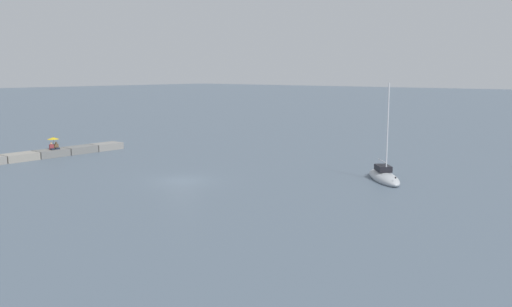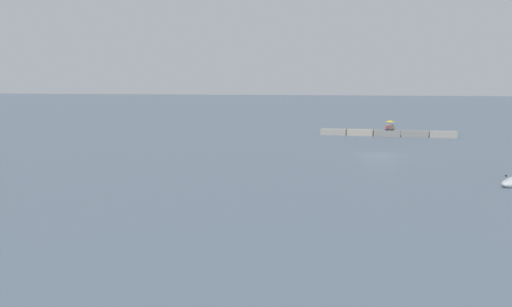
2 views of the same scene
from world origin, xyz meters
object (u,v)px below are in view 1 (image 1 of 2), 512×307
person_seated_brown_left (57,147)px  umbrella_open_yellow (53,138)px  person_seated_maroon_right (52,147)px  sailboat_grey_far (384,177)px

person_seated_brown_left → umbrella_open_yellow: size_ratio=0.58×
person_seated_maroon_right → sailboat_grey_far: bearing=118.7°
umbrella_open_yellow → person_seated_brown_left: bearing=163.8°
person_seated_brown_left → sailboat_grey_far: sailboat_grey_far is taller
person_seated_brown_left → person_seated_maroon_right: same height
person_seated_brown_left → person_seated_maroon_right: size_ratio=1.00×
person_seated_brown_left → sailboat_grey_far: bearing=117.7°
person_seated_brown_left → person_seated_maroon_right: (0.56, 0.08, 0.00)m
person_seated_maroon_right → umbrella_open_yellow: umbrella_open_yellow is taller
umbrella_open_yellow → sailboat_grey_far: (-9.74, 30.70, -1.52)m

